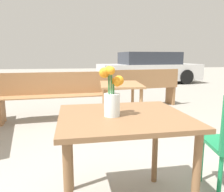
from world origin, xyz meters
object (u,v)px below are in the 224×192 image
object	(u,v)px
table_front	(123,130)
bench_far	(57,93)
flower_vase	(112,95)
parked_car	(149,69)
table_back	(121,91)
bench_middle	(141,86)

from	to	relation	value
table_front	bench_far	distance (m)	2.66
flower_vase	parked_car	distance (m)	8.17
flower_vase	table_back	world-z (taller)	flower_vase
flower_vase	bench_far	bearing A→B (deg)	101.48
flower_vase	bench_middle	bearing A→B (deg)	68.68
bench_middle	parked_car	bearing A→B (deg)	68.13
table_front	table_back	size ratio (longest dim) A/B	0.93
table_front	flower_vase	xyz separation A→B (m)	(-0.08, -0.02, 0.25)
flower_vase	table_back	xyz separation A→B (m)	(0.50, 1.94, -0.28)
bench_far	table_front	bearing A→B (deg)	-76.71
bench_middle	table_back	bearing A→B (deg)	-120.31
flower_vase	table_back	size ratio (longest dim) A/B	0.36
bench_far	bench_middle	bearing A→B (deg)	20.20
flower_vase	bench_far	world-z (taller)	flower_vase
table_back	bench_far	bearing A→B (deg)	147.21
table_front	bench_middle	world-z (taller)	bench_middle
table_front	flower_vase	world-z (taller)	flower_vase
flower_vase	bench_far	size ratio (longest dim) A/B	0.17
table_front	bench_middle	distance (m)	3.46
table_back	table_front	bearing A→B (deg)	-102.23
flower_vase	bench_middle	xyz separation A→B (m)	(1.27, 3.26, -0.41)
bench_middle	table_back	world-z (taller)	bench_middle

